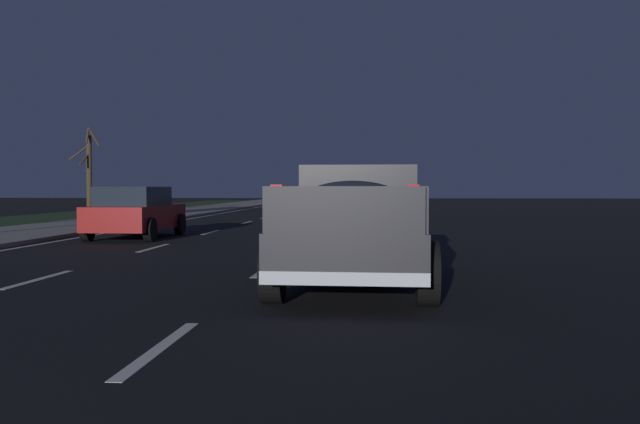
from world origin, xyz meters
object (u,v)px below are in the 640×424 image
object	(u,v)px
sedan_red	(136,212)
sedan_tan	(370,203)
pickup_truck	(357,222)
bare_tree_far	(89,173)

from	to	relation	value
sedan_red	sedan_tan	world-z (taller)	same
pickup_truck	sedan_tan	world-z (taller)	pickup_truck
pickup_truck	sedan_red	world-z (taller)	pickup_truck
sedan_tan	bare_tree_far	world-z (taller)	bare_tree_far
pickup_truck	sedan_red	xyz separation A→B (m)	(9.70, 6.85, -0.20)
pickup_truck	bare_tree_far	bearing A→B (deg)	30.48
bare_tree_far	sedan_tan	bearing A→B (deg)	-93.29
sedan_tan	bare_tree_far	size ratio (longest dim) A/B	0.96
sedan_red	sedan_tan	xyz separation A→B (m)	(13.87, -6.88, 0.00)
sedan_red	bare_tree_far	size ratio (longest dim) A/B	0.96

